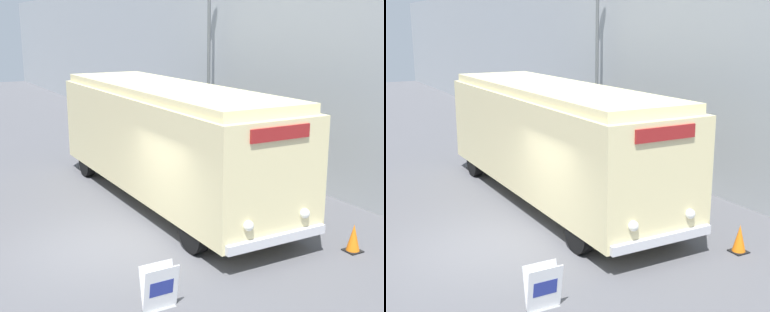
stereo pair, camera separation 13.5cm
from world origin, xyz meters
TOP-DOWN VIEW (x-y plane):
  - ground_plane at (0.00, 0.00)m, footprint 80.00×80.00m
  - building_wall_right at (7.36, 10.00)m, footprint 0.30×60.00m
  - vintage_bus at (2.86, 2.39)m, footprint 2.68×10.17m
  - sign_board at (-0.07, -3.05)m, footprint 0.66×0.32m
  - streetlamp at (6.51, 6.11)m, footprint 0.36×0.36m
  - traffic_cone at (4.81, -2.94)m, footprint 0.36×0.36m

SIDE VIEW (x-z plane):
  - ground_plane at x=0.00m, z-range 0.00..0.00m
  - traffic_cone at x=4.81m, z-range -0.01..0.63m
  - sign_board at x=-0.07m, z-range -0.01..0.82m
  - vintage_bus at x=2.86m, z-range 0.20..3.54m
  - building_wall_right at x=7.36m, z-range 0.00..6.95m
  - streetlamp at x=6.51m, z-range 1.01..8.48m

